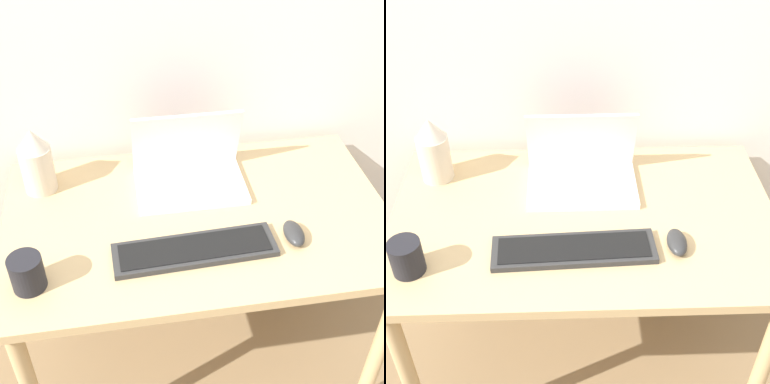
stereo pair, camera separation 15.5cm
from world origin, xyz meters
TOP-DOWN VIEW (x-y plane):
  - desk at (0.00, 0.36)m, footprint 1.18×0.72m
  - laptop at (-0.00, 0.53)m, footprint 0.35×0.23m
  - keyboard at (-0.03, 0.21)m, footprint 0.46×0.15m
  - mouse at (0.26, 0.22)m, footprint 0.06×0.11m
  - vase at (-0.47, 0.57)m, footprint 0.10×0.10m
  - mug at (-0.48, 0.16)m, footprint 0.09×0.09m

SIDE VIEW (x-z plane):
  - desk at x=0.00m, z-range 0.27..1.00m
  - keyboard at x=-0.03m, z-range 0.73..0.75m
  - mouse at x=0.26m, z-range 0.73..0.77m
  - mug at x=-0.48m, z-range 0.73..0.83m
  - laptop at x=0.00m, z-range 0.66..0.90m
  - vase at x=-0.47m, z-range 0.73..0.95m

